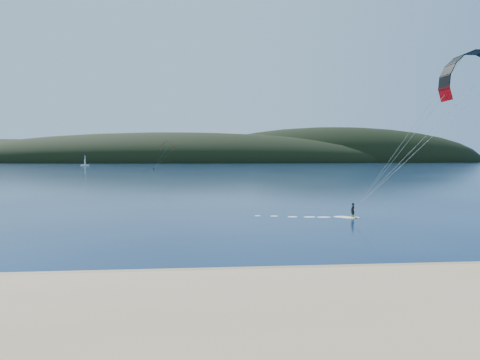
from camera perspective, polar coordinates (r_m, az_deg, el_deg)
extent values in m
plane|color=#061632|center=(18.38, -2.93, -17.49)|extent=(1800.00, 1800.00, 0.00)
cube|color=#917F54|center=(22.63, -3.33, -13.38)|extent=(220.00, 2.50, 0.10)
ellipsoid|color=black|center=(738.89, -8.70, 2.47)|extent=(840.00, 280.00, 110.00)
ellipsoid|color=black|center=(819.74, 13.69, 2.47)|extent=(600.00, 240.00, 140.00)
ellipsoid|color=black|center=(882.92, -30.33, 2.17)|extent=(520.00, 220.00, 90.00)
cube|color=gold|center=(45.62, 15.88, -5.16)|extent=(0.71, 1.31, 0.07)
imported|color=black|center=(45.51, 15.89, -4.17)|extent=(0.50, 0.64, 1.54)
cylinder|color=gray|center=(44.67, 23.46, 3.94)|extent=(0.02, 0.02, 16.61)
cube|color=gold|center=(226.19, -12.24, 1.31)|extent=(1.16, 1.25, 0.07)
imported|color=black|center=(226.17, -12.24, 1.52)|extent=(0.96, 0.98, 1.59)
cylinder|color=gray|center=(223.40, -11.26, 3.09)|extent=(0.02, 0.02, 14.62)
cube|color=white|center=(427.73, -21.39, 2.00)|extent=(7.88, 2.87, 1.36)
cylinder|color=white|center=(427.69, -21.40, 2.71)|extent=(0.19, 0.19, 10.70)
cube|color=white|center=(428.98, -21.34, 2.72)|extent=(0.17, 2.53, 7.78)
cube|color=white|center=(426.19, -21.45, 2.45)|extent=(0.14, 1.95, 4.86)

